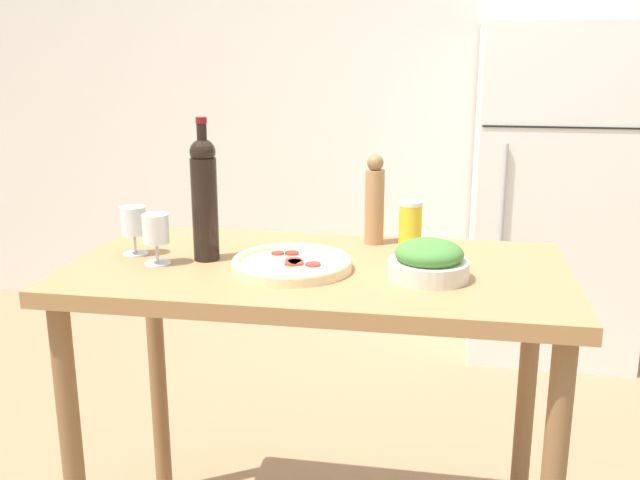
{
  "coord_description": "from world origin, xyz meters",
  "views": [
    {
      "loc": [
        0.32,
        -1.79,
        1.5
      ],
      "look_at": [
        0.0,
        0.03,
        1.01
      ],
      "focal_mm": 40.0,
      "sensor_mm": 36.0,
      "label": 1
    }
  ],
  "objects_px": {
    "wine_bottle": "(205,196)",
    "salt_canister": "(410,223)",
    "salad_bowl": "(429,261)",
    "homemade_pizza": "(292,263)",
    "refrigerator": "(555,194)",
    "pepper_mill": "(375,201)",
    "wine_glass_far": "(134,224)",
    "wine_glass_near": "(156,232)"
  },
  "relations": [
    {
      "from": "refrigerator",
      "to": "wine_bottle",
      "type": "bearing_deg",
      "value": -122.4
    },
    {
      "from": "refrigerator",
      "to": "wine_glass_far",
      "type": "height_order",
      "value": "refrigerator"
    },
    {
      "from": "wine_bottle",
      "to": "salt_canister",
      "type": "relative_size",
      "value": 2.99
    },
    {
      "from": "pepper_mill",
      "to": "homemade_pizza",
      "type": "xyz_separation_m",
      "value": [
        -0.18,
        -0.3,
        -0.11
      ]
    },
    {
      "from": "refrigerator",
      "to": "salt_canister",
      "type": "height_order",
      "value": "refrigerator"
    },
    {
      "from": "refrigerator",
      "to": "homemade_pizza",
      "type": "xyz_separation_m",
      "value": [
        -0.93,
        -1.91,
        0.15
      ]
    },
    {
      "from": "refrigerator",
      "to": "wine_bottle",
      "type": "relative_size",
      "value": 4.25
    },
    {
      "from": "homemade_pizza",
      "to": "pepper_mill",
      "type": "bearing_deg",
      "value": 58.55
    },
    {
      "from": "wine_glass_near",
      "to": "wine_bottle",
      "type": "bearing_deg",
      "value": 30.95
    },
    {
      "from": "refrigerator",
      "to": "pepper_mill",
      "type": "distance_m",
      "value": 1.8
    },
    {
      "from": "refrigerator",
      "to": "homemade_pizza",
      "type": "distance_m",
      "value": 2.13
    },
    {
      "from": "salad_bowl",
      "to": "refrigerator",
      "type": "bearing_deg",
      "value": 73.33
    },
    {
      "from": "wine_bottle",
      "to": "salad_bowl",
      "type": "distance_m",
      "value": 0.62
    },
    {
      "from": "wine_glass_near",
      "to": "pepper_mill",
      "type": "xyz_separation_m",
      "value": [
        0.55,
        0.32,
        0.04
      ]
    },
    {
      "from": "wine_glass_far",
      "to": "salt_canister",
      "type": "relative_size",
      "value": 1.06
    },
    {
      "from": "pepper_mill",
      "to": "salt_canister",
      "type": "distance_m",
      "value": 0.12
    },
    {
      "from": "wine_glass_near",
      "to": "pepper_mill",
      "type": "distance_m",
      "value": 0.63
    },
    {
      "from": "salt_canister",
      "to": "salad_bowl",
      "type": "bearing_deg",
      "value": -78.83
    },
    {
      "from": "pepper_mill",
      "to": "homemade_pizza",
      "type": "bearing_deg",
      "value": -121.45
    },
    {
      "from": "refrigerator",
      "to": "salad_bowl",
      "type": "bearing_deg",
      "value": -106.67
    },
    {
      "from": "wine_bottle",
      "to": "homemade_pizza",
      "type": "height_order",
      "value": "wine_bottle"
    },
    {
      "from": "wine_glass_near",
      "to": "salt_canister",
      "type": "xyz_separation_m",
      "value": [
        0.65,
        0.32,
        -0.02
      ]
    },
    {
      "from": "wine_glass_far",
      "to": "homemade_pizza",
      "type": "distance_m",
      "value": 0.47
    },
    {
      "from": "wine_bottle",
      "to": "refrigerator",
      "type": "bearing_deg",
      "value": 57.6
    },
    {
      "from": "wine_bottle",
      "to": "pepper_mill",
      "type": "distance_m",
      "value": 0.5
    },
    {
      "from": "salad_bowl",
      "to": "homemade_pizza",
      "type": "xyz_separation_m",
      "value": [
        -0.35,
        0.01,
        -0.03
      ]
    },
    {
      "from": "wine_glass_far",
      "to": "pepper_mill",
      "type": "height_order",
      "value": "pepper_mill"
    },
    {
      "from": "homemade_pizza",
      "to": "refrigerator",
      "type": "bearing_deg",
      "value": 64.06
    },
    {
      "from": "wine_glass_near",
      "to": "salad_bowl",
      "type": "relative_size",
      "value": 0.68
    },
    {
      "from": "refrigerator",
      "to": "pepper_mill",
      "type": "height_order",
      "value": "refrigerator"
    },
    {
      "from": "wine_glass_far",
      "to": "pepper_mill",
      "type": "xyz_separation_m",
      "value": [
        0.65,
        0.24,
        0.04
      ]
    },
    {
      "from": "salad_bowl",
      "to": "pepper_mill",
      "type": "bearing_deg",
      "value": 118.31
    },
    {
      "from": "wine_bottle",
      "to": "wine_glass_far",
      "type": "bearing_deg",
      "value": 177.44
    },
    {
      "from": "wine_bottle",
      "to": "salt_canister",
      "type": "height_order",
      "value": "wine_bottle"
    },
    {
      "from": "pepper_mill",
      "to": "salad_bowl",
      "type": "bearing_deg",
      "value": -61.69
    },
    {
      "from": "salad_bowl",
      "to": "wine_glass_near",
      "type": "bearing_deg",
      "value": -179.91
    },
    {
      "from": "wine_bottle",
      "to": "wine_glass_far",
      "type": "xyz_separation_m",
      "value": [
        -0.21,
        0.01,
        -0.09
      ]
    },
    {
      "from": "wine_glass_near",
      "to": "homemade_pizza",
      "type": "height_order",
      "value": "wine_glass_near"
    },
    {
      "from": "homemade_pizza",
      "to": "salt_canister",
      "type": "height_order",
      "value": "salt_canister"
    },
    {
      "from": "refrigerator",
      "to": "wine_bottle",
      "type": "distance_m",
      "value": 2.22
    },
    {
      "from": "pepper_mill",
      "to": "salt_canister",
      "type": "xyz_separation_m",
      "value": [
        0.11,
        0.01,
        -0.06
      ]
    },
    {
      "from": "wine_bottle",
      "to": "homemade_pizza",
      "type": "bearing_deg",
      "value": -12.13
    }
  ]
}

